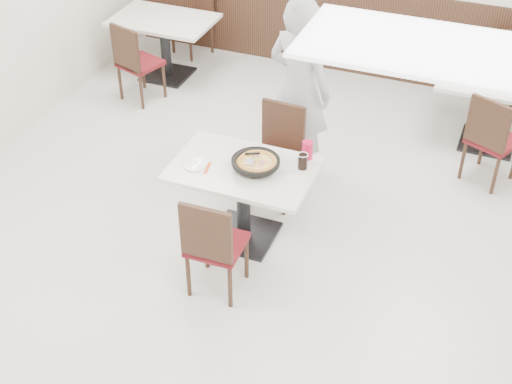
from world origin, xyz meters
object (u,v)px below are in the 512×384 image
at_px(chair_far, 275,157).
at_px(cola_glass, 303,162).
at_px(pizza_pan, 256,164).
at_px(side_plate, 195,165).
at_px(bg_table_left, 165,48).
at_px(diner_person, 299,89).
at_px(bg_chair_right_near, 494,138).
at_px(bg_chair_left_far, 191,18).
at_px(red_cup, 307,150).
at_px(main_table, 244,203).
at_px(bg_chair_left_near, 140,61).
at_px(bg_table_right, 493,113).
at_px(chair_near, 217,242).
at_px(bg_chair_right_far, 505,78).
at_px(pizza, 257,163).

height_order(chair_far, cola_glass, chair_far).
height_order(pizza_pan, side_plate, pizza_pan).
bearing_deg(bg_table_left, pizza_pan, -48.90).
xyz_separation_m(diner_person, bg_table_left, (-2.16, 1.35, -0.54)).
height_order(side_plate, bg_chair_right_near, bg_chair_right_near).
bearing_deg(bg_chair_right_near, bg_chair_left_far, -176.41).
height_order(red_cup, bg_table_left, red_cup).
xyz_separation_m(main_table, side_plate, (-0.38, -0.13, 0.38)).
xyz_separation_m(bg_table_left, bg_chair_left_near, (0.00, -0.61, 0.10)).
bearing_deg(bg_chair_right_near, bg_table_right, 120.11).
bearing_deg(side_plate, red_cup, 29.03).
distance_m(diner_person, bg_table_right, 2.19).
bearing_deg(chair_far, chair_near, 93.01).
relative_size(main_table, cola_glass, 9.23).
xyz_separation_m(chair_near, diner_person, (0.05, 1.83, 0.44)).
bearing_deg(chair_near, bg_table_right, 58.40).
xyz_separation_m(chair_near, pizza_pan, (0.06, 0.69, 0.32)).
bearing_deg(red_cup, chair_far, 144.13).
relative_size(main_table, bg_chair_right_near, 1.26).
bearing_deg(bg_chair_left_near, diner_person, -0.57).
bearing_deg(bg_chair_left_far, chair_far, 153.21).
bearing_deg(bg_chair_left_near, bg_table_right, 25.25).
xyz_separation_m(diner_person, bg_chair_right_near, (1.80, 0.55, -0.44)).
relative_size(cola_glass, bg_chair_left_near, 0.14).
height_order(main_table, bg_table_left, same).
relative_size(side_plate, bg_chair_right_far, 0.20).
relative_size(red_cup, bg_table_left, 0.13).
bearing_deg(cola_glass, main_table, -159.23).
bearing_deg(diner_person, bg_table_left, -16.11).
bearing_deg(chair_far, bg_chair_left_far, -47.53).
height_order(chair_near, red_cup, chair_near).
bearing_deg(chair_near, pizza_pan, 84.13).
relative_size(diner_person, bg_chair_right_near, 1.93).
xyz_separation_m(cola_glass, bg_chair_right_near, (1.43, 1.54, -0.34)).
bearing_deg(side_plate, main_table, 18.42).
bearing_deg(pizza_pan, bg_table_right, 53.71).
height_order(pizza, bg_table_right, pizza).
bearing_deg(chair_far, bg_chair_right_far, -123.57).
distance_m(bg_table_left, bg_chair_left_near, 0.62).
bearing_deg(bg_table_right, bg_chair_left_near, -172.93).
height_order(red_cup, bg_chair_right_far, bg_chair_right_far).
bearing_deg(bg_chair_left_near, bg_chair_right_far, 34.24).
height_order(red_cup, bg_chair_left_far, bg_chair_left_far).
xyz_separation_m(pizza_pan, cola_glass, (0.36, 0.15, 0.02)).
distance_m(chair_far, bg_chair_left_far, 3.34).
bearing_deg(bg_chair_right_far, red_cup, 47.58).
distance_m(main_table, bg_chair_right_far, 3.56).
height_order(diner_person, bg_chair_left_far, diner_person).
xyz_separation_m(chair_near, bg_chair_right_near, (1.85, 2.38, 0.00)).
bearing_deg(main_table, bg_chair_left_near, 137.37).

